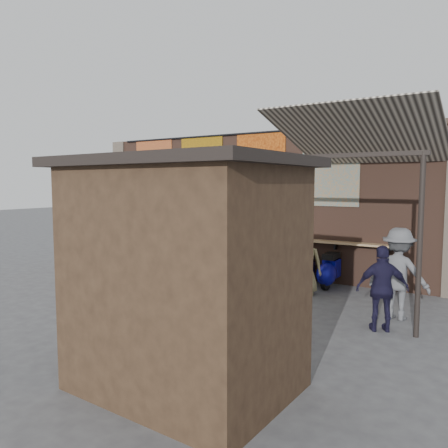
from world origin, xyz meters
name	(u,v)px	position (x,y,z in m)	size (l,w,h in m)	color
ground	(200,291)	(0.00, 0.00, 0.00)	(70.00, 70.00, 0.00)	#474749
brick_wall	(254,204)	(0.00, 2.70, 2.00)	(10.00, 0.40, 4.00)	brown
pier_left	(124,200)	(-5.20, 2.70, 2.00)	(0.50, 0.50, 4.00)	#4C4238
eating_counter	(248,236)	(0.00, 2.33, 1.10)	(8.00, 0.32, 0.05)	#9E7A51
shelf_box	(228,230)	(-0.64, 2.30, 1.24)	(0.63, 0.27, 0.23)	white
tapestry_redgold	(154,170)	(-3.60, 2.48, 3.00)	(1.50, 0.02, 2.00)	maroon
tapestry_sun	(202,169)	(-1.70, 2.48, 3.00)	(1.50, 0.02, 2.00)	#EEA10E
tapestry_orange	(260,168)	(0.30, 2.48, 3.00)	(1.50, 0.02, 2.00)	#B85817
tapestry_multi	(330,167)	(2.30, 2.48, 3.00)	(1.50, 0.02, 2.00)	teal
hang_rail	(251,133)	(0.00, 2.47, 3.98)	(0.06, 0.06, 9.50)	black
scooter_stool_0	(165,255)	(-2.76, 2.00, 0.35)	(0.33, 0.73, 0.69)	black
scooter_stool_1	(179,257)	(-2.19, 1.96, 0.33)	(0.32, 0.70, 0.67)	navy
scooter_stool_2	(196,258)	(-1.59, 2.04, 0.35)	(0.33, 0.74, 0.70)	#0C540C
scooter_stool_3	(211,260)	(-1.04, 1.97, 0.37)	(0.35, 0.77, 0.73)	maroon
scooter_stool_4	(229,262)	(-0.44, 2.05, 0.34)	(0.32, 0.71, 0.68)	black
scooter_stool_5	(245,263)	(0.12, 1.96, 0.38)	(0.36, 0.80, 0.76)	maroon
scooter_stool_6	(266,265)	(0.73, 2.05, 0.37)	(0.35, 0.78, 0.74)	#92370D
scooter_stool_7	(285,266)	(1.28, 2.01, 0.42)	(0.40, 0.89, 0.85)	#105323
scooter_stool_8	(305,271)	(1.88, 1.96, 0.36)	(0.34, 0.76, 0.72)	#1D1751
scooter_stool_9	(330,271)	(2.50, 2.01, 0.43)	(0.40, 0.90, 0.85)	#0C0D8B
diner_left	(189,243)	(-1.84, 2.00, 0.79)	(0.57, 0.38, 1.57)	#99A3DE
diner_right	(150,243)	(-2.85, 1.40, 0.78)	(0.76, 0.59, 1.57)	#2A2126
shopper_navy	(382,289)	(4.33, -0.60, 0.76)	(0.89, 0.37, 1.51)	black
shopper_grey	(399,274)	(4.43, 0.29, 0.87)	(1.13, 0.65, 1.75)	#58595D
shopper_tan	(305,262)	(2.24, 1.06, 0.76)	(0.74, 0.48, 1.52)	#9A8F62
market_stall	(185,280)	(2.73, -4.12, 1.39)	(2.56, 1.92, 2.78)	black
stall_roof	(184,162)	(2.73, -4.12, 2.84)	(2.87, 2.21, 0.12)	black
stall_sign	(230,224)	(2.76, -3.13, 2.01)	(1.20, 0.04, 0.50)	gold
stall_shelf	(230,293)	(2.76, -3.13, 1.01)	(2.13, 0.10, 0.06)	#473321
awning_canvas	(362,137)	(3.50, 0.90, 3.55)	(3.20, 3.40, 0.03)	beige
awning_ledger	(381,125)	(3.50, 2.49, 3.95)	(3.30, 0.08, 0.12)	#33261C
awning_header	(339,156)	(3.50, -0.60, 3.08)	(3.00, 0.08, 0.08)	black
awning_post_left	(268,235)	(2.10, -0.60, 1.55)	(0.09, 0.09, 3.10)	black
awning_post_right	(420,246)	(4.90, -0.60, 1.55)	(0.09, 0.09, 3.10)	black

